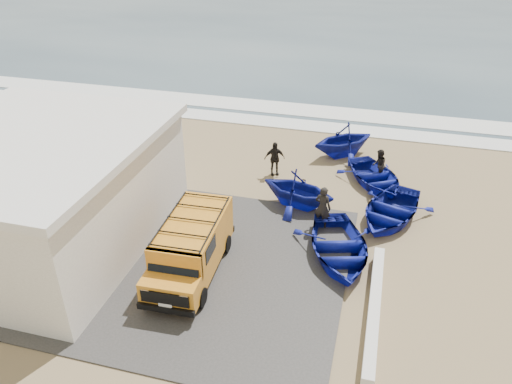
# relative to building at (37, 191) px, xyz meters

# --- Properties ---
(ground) EXTENTS (160.00, 160.00, 0.00)m
(ground) POSITION_rel_building_xyz_m (7.50, 2.00, -2.16)
(ground) COLOR #967D57
(slab) EXTENTS (12.00, 10.00, 0.05)m
(slab) POSITION_rel_building_xyz_m (5.50, -0.00, -2.14)
(slab) COLOR #423F3C
(slab) RESTS_ON ground
(ocean) EXTENTS (180.00, 88.00, 0.01)m
(ocean) POSITION_rel_building_xyz_m (7.50, 58.00, -2.16)
(ocean) COLOR #385166
(ocean) RESTS_ON ground
(surf_line) EXTENTS (180.00, 1.60, 0.06)m
(surf_line) POSITION_rel_building_xyz_m (7.50, 14.00, -2.13)
(surf_line) COLOR white
(surf_line) RESTS_ON ground
(surf_wash) EXTENTS (180.00, 2.20, 0.04)m
(surf_wash) POSITION_rel_building_xyz_m (7.50, 16.50, -2.14)
(surf_wash) COLOR white
(surf_wash) RESTS_ON ground
(building) EXTENTS (8.40, 9.40, 4.30)m
(building) POSITION_rel_building_xyz_m (0.00, 0.00, 0.00)
(building) COLOR white
(building) RESTS_ON ground
(parapet) EXTENTS (0.35, 6.00, 0.55)m
(parapet) POSITION_rel_building_xyz_m (12.50, -1.00, -1.89)
(parapet) COLOR silver
(parapet) RESTS_ON ground
(van) EXTENTS (2.10, 4.85, 2.05)m
(van) POSITION_rel_building_xyz_m (6.15, -0.34, -1.06)
(van) COLOR orange
(van) RESTS_ON ground
(boat_near_left) EXTENTS (4.23, 5.05, 0.90)m
(boat_near_left) POSITION_rel_building_xyz_m (11.04, 1.78, -1.71)
(boat_near_left) COLOR #131E95
(boat_near_left) RESTS_ON ground
(boat_near_right) EXTENTS (4.10, 4.88, 0.86)m
(boat_near_right) POSITION_rel_building_xyz_m (12.78, 4.92, -1.73)
(boat_near_right) COLOR #131E95
(boat_near_right) RESTS_ON ground
(boat_mid_left) EXTENTS (3.89, 3.58, 1.71)m
(boat_mid_left) POSITION_rel_building_xyz_m (8.91, 4.95, -1.31)
(boat_mid_left) COLOR #131E95
(boat_mid_left) RESTS_ON ground
(boat_mid_right) EXTENTS (4.34, 4.75, 0.81)m
(boat_mid_right) POSITION_rel_building_xyz_m (12.01, 7.80, -1.76)
(boat_mid_right) COLOR #131E95
(boat_mid_right) RESTS_ON ground
(boat_far_left) EXTENTS (4.45, 4.40, 1.78)m
(boat_far_left) POSITION_rel_building_xyz_m (10.19, 10.53, -1.28)
(boat_far_left) COLOR #131E95
(boat_far_left) RESTS_ON ground
(fisherman_front) EXTENTS (0.76, 0.60, 1.83)m
(fisherman_front) POSITION_rel_building_xyz_m (10.15, 3.64, -1.25)
(fisherman_front) COLOR black
(fisherman_front) RESTS_ON ground
(fisherman_middle) EXTENTS (0.59, 0.76, 1.54)m
(fisherman_middle) POSITION_rel_building_xyz_m (12.11, 8.28, -1.39)
(fisherman_middle) COLOR black
(fisherman_middle) RESTS_ON ground
(fisherman_back) EXTENTS (1.07, 0.76, 1.68)m
(fisherman_back) POSITION_rel_building_xyz_m (7.26, 7.58, -1.32)
(fisherman_back) COLOR black
(fisherman_back) RESTS_ON ground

